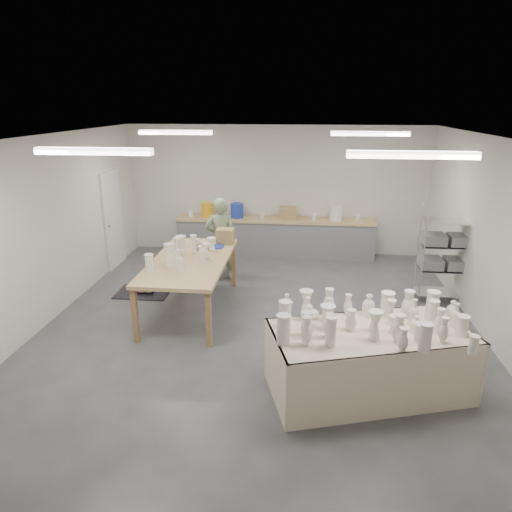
# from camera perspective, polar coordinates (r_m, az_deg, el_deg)

# --- Properties ---
(room) EXTENTS (8.00, 8.02, 3.00)m
(room) POSITION_cam_1_polar(r_m,az_deg,el_deg) (6.95, -0.32, 6.85)
(room) COLOR #424449
(room) RESTS_ON ground
(back_counter) EXTENTS (4.60, 0.60, 1.24)m
(back_counter) POSITION_cam_1_polar(r_m,az_deg,el_deg) (10.80, 2.32, 2.57)
(back_counter) COLOR tan
(back_counter) RESTS_ON ground
(wire_shelf) EXTENTS (0.88, 0.48, 1.80)m
(wire_shelf) POSITION_cam_1_polar(r_m,az_deg,el_deg) (8.85, 22.52, 0.38)
(wire_shelf) COLOR silver
(wire_shelf) RESTS_ON ground
(drying_table) EXTENTS (2.64, 1.82, 1.23)m
(drying_table) POSITION_cam_1_polar(r_m,az_deg,el_deg) (5.96, 13.83, -12.17)
(drying_table) COLOR olive
(drying_table) RESTS_ON ground
(work_table) EXTENTS (1.27, 2.53, 1.32)m
(work_table) POSITION_cam_1_polar(r_m,az_deg,el_deg) (7.89, -8.01, -0.31)
(work_table) COLOR tan
(work_table) RESTS_ON ground
(rug) EXTENTS (1.00, 0.70, 0.02)m
(rug) POSITION_cam_1_polar(r_m,az_deg,el_deg) (9.06, -13.88, -4.43)
(rug) COLOR black
(rug) RESTS_ON ground
(cat) EXTENTS (0.52, 0.41, 0.20)m
(cat) POSITION_cam_1_polar(r_m,az_deg,el_deg) (8.99, -13.84, -3.82)
(cat) COLOR white
(cat) RESTS_ON rug
(potter) EXTENTS (0.69, 0.53, 1.71)m
(potter) POSITION_cam_1_polar(r_m,az_deg,el_deg) (9.26, -4.44, 2.14)
(potter) COLOR gray
(potter) RESTS_ON ground
(red_stool) EXTENTS (0.48, 0.48, 0.35)m
(red_stool) POSITION_cam_1_polar(r_m,az_deg,el_deg) (9.67, -4.08, -0.45)
(red_stool) COLOR #A51C17
(red_stool) RESTS_ON ground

